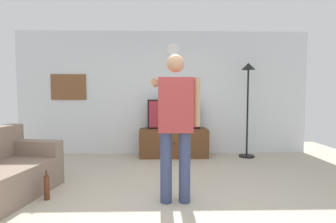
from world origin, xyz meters
The scene contains 9 objects.
ground_plane centered at (0.00, 0.00, 0.00)m, with size 8.40×8.40×0.00m, color #B2A893.
back_wall centered at (0.00, 2.95, 1.35)m, with size 6.40×0.10×2.70m, color silver.
tv_stand centered at (0.22, 2.60, 0.29)m, with size 1.43×0.52×0.59m.
television centered at (0.22, 2.65, 0.90)m, with size 1.11×0.07×0.62m.
wall_clock centered at (0.22, 2.89, 2.31)m, with size 0.27×0.27×0.03m, color white.
framed_picture centered at (-2.07, 2.90, 1.48)m, with size 0.76×0.04×0.56m, color brown.
floor_lamp centered at (1.76, 2.53, 1.41)m, with size 0.32×0.32×1.97m.
person_standing_nearer_lamp centered at (0.13, 0.32, 1.01)m, with size 0.59×0.78×1.78m.
beverage_bottle centered at (-1.46, 0.42, 0.16)m, with size 0.07×0.07×0.37m.
Camera 1 is at (-0.02, -2.67, 1.30)m, focal length 26.88 mm.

